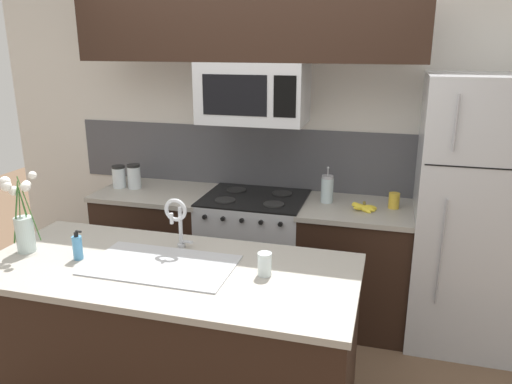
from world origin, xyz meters
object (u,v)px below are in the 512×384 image
microwave (253,93)px  drinking_glass (265,264)px  coffee_tin (394,201)px  refrigerator (478,215)px  storage_jar_medium (134,176)px  dish_soap_bottle (78,247)px  stove_range (254,254)px  banana_bunch (364,207)px  storage_jar_tall (119,177)px  sink_faucet (177,217)px  french_press (327,189)px  flower_vase (23,223)px

microwave → drinking_glass: microwave is taller
coffee_tin → refrigerator: bearing=-3.1°
storage_jar_medium → dish_soap_bottle: bearing=-73.9°
stove_range → drinking_glass: 1.37m
storage_jar_medium → banana_bunch: storage_jar_medium is taller
storage_jar_medium → stove_range: bearing=-0.8°
microwave → stove_range: bearing=90.2°
stove_range → microwave: 1.23m
stove_range → coffee_tin: coffee_tin is taller
drinking_glass → stove_range: bearing=108.0°
storage_jar_tall → storage_jar_medium: storage_jar_medium is taller
stove_range → sink_faucet: size_ratio=3.04×
sink_faucet → drinking_glass: size_ratio=2.55×
french_press → drinking_glass: size_ratio=2.23×
french_press → sink_faucet: size_ratio=0.87×
refrigerator → flower_vase: 2.84m
microwave → drinking_glass: size_ratio=6.22×
sink_faucet → banana_bunch: bearing=45.3°
refrigerator → dish_soap_bottle: refrigerator is taller
dish_soap_bottle → microwave: bearing=64.0°
dish_soap_bottle → drinking_glass: 1.02m
storage_jar_medium → coffee_tin: size_ratio=1.77×
coffee_tin → dish_soap_bottle: size_ratio=0.67×
refrigerator → sink_faucet: size_ratio=6.02×
stove_range → sink_faucet: bearing=-98.5°
refrigerator → storage_jar_tall: (-2.68, -0.02, 0.08)m
storage_jar_medium → drinking_glass: (1.39, -1.23, -0.04)m
banana_bunch → microwave: bearing=177.2°
coffee_tin → flower_vase: bearing=-146.0°
banana_bunch → french_press: bearing=156.4°
coffee_tin → storage_jar_tall: bearing=-178.7°
dish_soap_bottle → flower_vase: size_ratio=0.36×
refrigerator → sink_faucet: bearing=-148.4°
stove_range → drinking_glass: size_ratio=7.76×
stove_range → flower_vase: size_ratio=2.02×
storage_jar_tall → coffee_tin: (2.13, 0.05, -0.03)m
refrigerator → storage_jar_tall: bearing=-179.6°
dish_soap_bottle → drinking_glass: dish_soap_bottle is taller
storage_jar_tall → dish_soap_bottle: size_ratio=1.08×
dish_soap_bottle → banana_bunch: bearing=40.8°
banana_bunch → flower_vase: flower_vase is taller
microwave → banana_bunch: (0.81, -0.04, -0.76)m
refrigerator → french_press: bearing=177.8°
sink_faucet → french_press: bearing=57.9°
stove_range → flower_vase: (-0.96, -1.28, 0.61)m
storage_jar_tall → flower_vase: size_ratio=0.39×
storage_jar_tall → drinking_glass: 1.95m
french_press → dish_soap_bottle: (-1.15, -1.35, -0.03)m
banana_bunch → flower_vase: size_ratio=0.41×
drinking_glass → sink_faucet: bearing=161.8°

